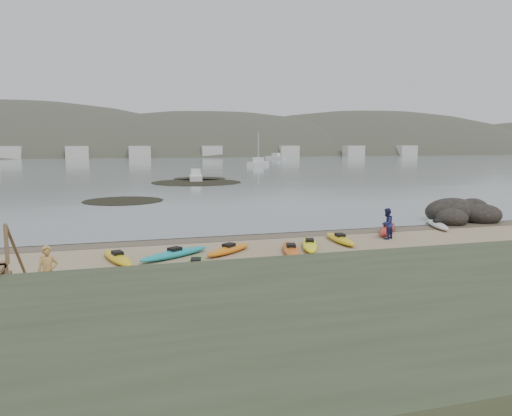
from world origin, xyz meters
name	(u,v)px	position (x,y,z in m)	size (l,w,h in m)	color
ground	(256,235)	(0.00, 0.00, 0.00)	(600.00, 600.00, 0.00)	tan
wet_sand	(258,236)	(0.00, -0.30, 0.00)	(60.00, 60.00, 0.00)	brown
water	(121,151)	(0.00, 300.00, 0.01)	(1200.00, 1200.00, 0.00)	slate
bluff	(482,330)	(0.00, -17.50, 1.00)	(60.00, 8.00, 2.00)	#475138
kayaks	(271,247)	(-0.47, -4.06, 0.17)	(24.14, 10.32, 0.34)	yellow
person_west	(48,272)	(-9.74, -9.09, 0.89)	(0.65, 0.43, 1.78)	tan
person_east	(387,224)	(6.29, -3.15, 0.83)	(0.80, 0.63, 1.65)	navy
rock_cluster	(462,217)	(14.38, 1.00, 0.24)	(5.32, 3.92, 1.82)	black
kelp_mats	(187,184)	(1.37, 34.73, 0.03)	(18.78, 32.16, 0.04)	black
moored_boats	(101,165)	(-9.28, 80.83, 0.56)	(92.12, 87.44, 1.33)	silver
far_hills	(218,190)	(39.38, 193.97, -15.93)	(550.00, 135.00, 80.00)	#384235
far_town	(151,152)	(6.00, 145.00, 2.00)	(199.00, 5.00, 4.00)	beige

